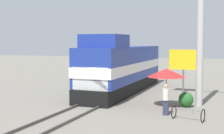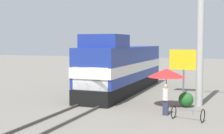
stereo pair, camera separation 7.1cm
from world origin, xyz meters
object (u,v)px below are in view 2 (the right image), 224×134
(vendor_umbrella, at_px, (166,73))
(billboard_sign, at_px, (184,61))
(utility_pole, at_px, (201,19))
(locomotive, at_px, (122,68))
(bicycle, at_px, (188,114))
(person_bystander, at_px, (166,98))

(vendor_umbrella, bearing_deg, billboard_sign, 88.42)
(utility_pole, bearing_deg, locomotive, 152.00)
(utility_pole, bearing_deg, billboard_sign, 109.30)
(locomotive, relative_size, bicycle, 7.89)
(locomotive, relative_size, vendor_umbrella, 5.58)
(person_bystander, bearing_deg, billboard_sign, 91.68)
(billboard_sign, bearing_deg, person_bystander, -88.32)
(vendor_umbrella, bearing_deg, person_bystander, -79.17)
(bicycle, bearing_deg, billboard_sign, 21.98)
(utility_pole, distance_m, bicycle, 6.49)
(vendor_umbrella, bearing_deg, bicycle, -59.01)
(vendor_umbrella, relative_size, billboard_sign, 0.70)
(person_bystander, relative_size, bicycle, 1.02)
(vendor_umbrella, height_order, person_bystander, vendor_umbrella)
(billboard_sign, bearing_deg, bicycle, -80.13)
(utility_pole, distance_m, person_bystander, 5.76)
(locomotive, height_order, person_bystander, locomotive)
(locomotive, bearing_deg, person_bystander, -53.75)
(billboard_sign, relative_size, bicycle, 2.02)
(person_bystander, bearing_deg, vendor_umbrella, 100.83)
(locomotive, bearing_deg, bicycle, -50.08)
(locomotive, distance_m, vendor_umbrella, 6.40)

